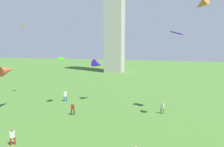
% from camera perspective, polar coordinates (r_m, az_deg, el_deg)
% --- Properties ---
extents(person_0, '(0.50, 0.35, 1.65)m').
position_cam_1_polar(person_0, '(25.79, -12.24, -10.64)').
color(person_0, '#1E2333').
rests_on(person_0, ground_plane).
extents(person_1, '(0.45, 0.45, 1.55)m').
position_cam_1_polar(person_1, '(20.52, -28.78, -16.84)').
color(person_1, red).
rests_on(person_1, ground_plane).
extents(person_2, '(0.53, 0.48, 1.77)m').
position_cam_1_polar(person_2, '(32.22, -14.45, -6.72)').
color(person_2, '#235693').
rests_on(person_2, ground_plane).
extents(person_3, '(0.49, 0.42, 1.65)m').
position_cam_1_polar(person_3, '(26.64, 15.51, -10.14)').
color(person_3, '#51754C').
rests_on(person_3, ground_plane).
extents(kite_flying_0, '(2.13, 2.40, 1.72)m').
position_cam_1_polar(kite_flying_0, '(30.57, -4.55, 2.95)').
color(kite_flying_0, '#3D1BC5').
extents(kite_flying_1, '(1.74, 1.53, 0.56)m').
position_cam_1_polar(kite_flying_1, '(26.33, 19.62, 11.85)').
color(kite_flying_1, '#2807BD').
extents(kite_flying_2, '(0.90, 1.22, 0.38)m').
position_cam_1_polar(kite_flying_2, '(29.24, -15.61, 4.51)').
color(kite_flying_2, '#2CC80C').
extents(kite_flying_3, '(0.73, 0.96, 0.33)m').
position_cam_1_polar(kite_flying_3, '(37.28, -25.59, 13.49)').
color(kite_flying_3, '#C08F0A').
extents(kite_flying_4, '(1.73, 2.36, 1.67)m').
position_cam_1_polar(kite_flying_4, '(30.77, -30.12, 0.88)').
color(kite_flying_4, '#BF4E2B').
extents(kite_flying_5, '(1.85, 1.81, 1.45)m').
position_cam_1_polar(kite_flying_5, '(23.73, 26.22, 18.89)').
color(kite_flying_5, '#BF6D2C').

